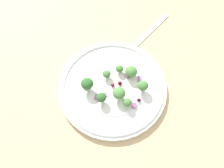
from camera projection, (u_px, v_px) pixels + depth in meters
The scene contains 21 objects.
ground_plane at pixel (112, 96), 65.98cm from camera, with size 180.00×180.00×2.00cm, color tan.
plate at pixel (112, 87), 64.93cm from camera, with size 26.58×26.58×1.70cm.
dressing_pool at pixel (112, 87), 64.54cm from camera, with size 15.42×15.42×0.20cm, color white.
broccoli_floret_0 at pixel (107, 74), 64.46cm from camera, with size 2.00×2.00×2.02cm.
broccoli_floret_1 at pixel (143, 86), 62.45cm from camera, with size 2.55×2.55×2.58cm.
broccoli_floret_2 at pixel (101, 97), 61.14cm from camera, with size 2.31×2.31×2.34cm.
broccoli_floret_3 at pixel (119, 93), 61.40cm from camera, with size 2.97×2.97×3.01cm.
broccoli_floret_4 at pixel (131, 72), 64.26cm from camera, with size 2.98×2.98×3.02cm.
broccoli_floret_5 at pixel (128, 102), 60.86cm from camera, with size 2.02×2.02×2.05cm.
broccoli_floret_6 at pixel (87, 83), 62.27cm from camera, with size 2.96×2.96×3.00cm.
broccoli_floret_7 at pixel (120, 69), 65.14cm from camera, with size 1.95×1.95×1.97cm.
cranberry_0 at pixel (120, 83), 64.42cm from camera, with size 0.99×0.99×0.99cm, color #4C0A14.
cranberry_1 at pixel (112, 85), 64.05cm from camera, with size 0.89×0.89×0.89cm, color maroon.
cranberry_2 at pixel (139, 100), 62.53cm from camera, with size 0.86×0.86×0.86cm, color #4C0A14.
cranberry_3 at pixel (85, 86), 64.12cm from camera, with size 0.92×0.92×0.92cm, color maroon.
onion_bit_0 at pixel (134, 105), 61.87cm from camera, with size 1.24×1.27×0.31cm, color #934C84.
onion_bit_1 at pixel (140, 78), 64.89cm from camera, with size 1.36×0.91×0.38cm, color #A35B93.
onion_bit_2 at pixel (128, 76), 65.49cm from camera, with size 1.36×1.01×0.53cm, color #934C84.
onion_bit_3 at pixel (104, 95), 63.37cm from camera, with size 1.21×1.33×0.30cm, color #A35B93.
onion_bit_4 at pixel (97, 97), 62.89cm from camera, with size 1.02×1.28×0.48cm, color #A35B93.
fork at pixel (144, 37), 72.35cm from camera, with size 11.49×16.66×0.50cm.
Camera 1 is at (-4.47, 26.12, 59.49)cm, focal length 42.38 mm.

